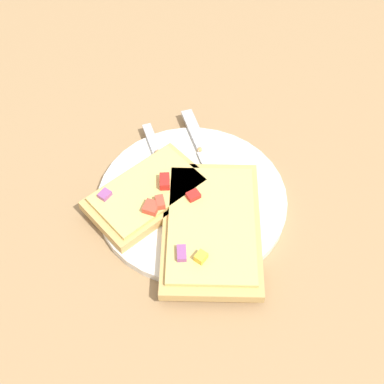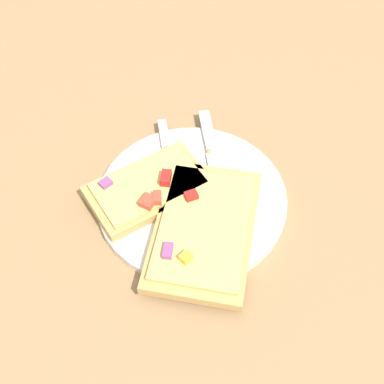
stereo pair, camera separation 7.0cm
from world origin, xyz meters
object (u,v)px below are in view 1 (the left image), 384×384
Objects in this scene: plate at (192,199)px; knife at (205,156)px; fork at (169,184)px; pizza_slice_corner at (148,194)px; pizza_slice_main at (211,227)px.

plate is 1.34× the size of knife.
knife is at bearing 117.35° from fork.
fork is at bearing 176.63° from pizza_slice_corner.
fork is 0.96× the size of knife.
pizza_slice_corner is (-0.02, -0.03, 0.01)m from fork.
pizza_slice_main is at bearing -15.21° from knife.
knife is (-0.00, 0.07, 0.01)m from plate.
knife is at bearing 3.63° from pizza_slice_main.
pizza_slice_corner is at bearing -70.02° from fork.
plate is 0.04m from fork.
knife is 0.11m from pizza_slice_corner.
plate is 0.06m from pizza_slice_corner.
knife is 0.85× the size of pizza_slice_main.
knife is at bearing -178.42° from pizza_slice_corner.
plate is at bearing 141.05° from pizza_slice_corner.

